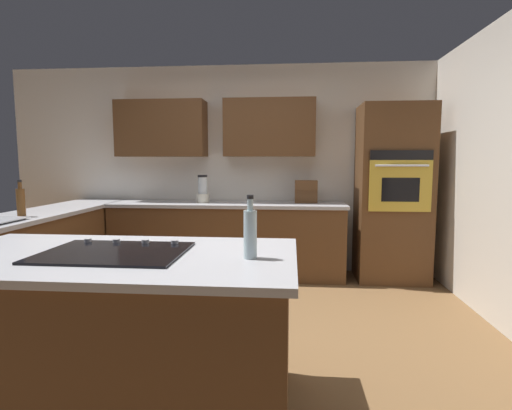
{
  "coord_description": "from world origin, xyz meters",
  "views": [
    {
      "loc": [
        -0.67,
        3.0,
        1.4
      ],
      "look_at": [
        -0.32,
        -0.93,
        0.96
      ],
      "focal_mm": 27.76,
      "sensor_mm": 36.0,
      "label": 1
    }
  ],
  "objects_px": {
    "spice_rack": "(306,192)",
    "second_bottle": "(250,232)",
    "cooktop": "(114,252)",
    "dish_soap_bottle": "(21,202)",
    "blender": "(203,191)",
    "wall_oven": "(393,194)"
  },
  "relations": [
    {
      "from": "spice_rack",
      "to": "second_bottle",
      "type": "distance_m",
      "value": 2.84
    },
    {
      "from": "spice_rack",
      "to": "second_bottle",
      "type": "relative_size",
      "value": 0.83
    },
    {
      "from": "cooktop",
      "to": "dish_soap_bottle",
      "type": "height_order",
      "value": "dish_soap_bottle"
    },
    {
      "from": "cooktop",
      "to": "blender",
      "type": "bearing_deg",
      "value": -87.56
    },
    {
      "from": "wall_oven",
      "to": "cooktop",
      "type": "height_order",
      "value": "wall_oven"
    },
    {
      "from": "cooktop",
      "to": "spice_rack",
      "type": "relative_size",
      "value": 2.79
    },
    {
      "from": "cooktop",
      "to": "blender",
      "type": "distance_m",
      "value": 2.68
    },
    {
      "from": "wall_oven",
      "to": "dish_soap_bottle",
      "type": "distance_m",
      "value": 3.87
    },
    {
      "from": "wall_oven",
      "to": "second_bottle",
      "type": "bearing_deg",
      "value": 63.04
    },
    {
      "from": "cooktop",
      "to": "dish_soap_bottle",
      "type": "relative_size",
      "value": 2.28
    },
    {
      "from": "wall_oven",
      "to": "cooktop",
      "type": "bearing_deg",
      "value": 51.49
    },
    {
      "from": "wall_oven",
      "to": "blender",
      "type": "bearing_deg",
      "value": 0.3
    },
    {
      "from": "wall_oven",
      "to": "spice_rack",
      "type": "distance_m",
      "value": 1.0
    },
    {
      "from": "dish_soap_bottle",
      "to": "blender",
      "type": "bearing_deg",
      "value": -135.41
    },
    {
      "from": "cooktop",
      "to": "dish_soap_bottle",
      "type": "bearing_deg",
      "value": -41.69
    },
    {
      "from": "cooktop",
      "to": "spice_rack",
      "type": "bearing_deg",
      "value": -112.31
    },
    {
      "from": "dish_soap_bottle",
      "to": "spice_rack",
      "type": "bearing_deg",
      "value": -151.1
    },
    {
      "from": "wall_oven",
      "to": "spice_rack",
      "type": "height_order",
      "value": "wall_oven"
    },
    {
      "from": "wall_oven",
      "to": "dish_soap_bottle",
      "type": "height_order",
      "value": "wall_oven"
    },
    {
      "from": "spice_rack",
      "to": "dish_soap_bottle",
      "type": "distance_m",
      "value": 2.99
    },
    {
      "from": "blender",
      "to": "spice_rack",
      "type": "xyz_separation_m",
      "value": [
        -1.25,
        -0.1,
        -0.01
      ]
    },
    {
      "from": "dish_soap_bottle",
      "to": "second_bottle",
      "type": "relative_size",
      "value": 1.01
    }
  ]
}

